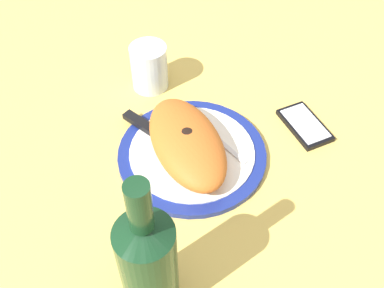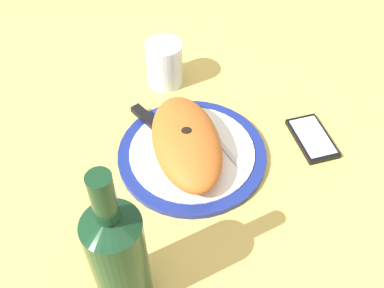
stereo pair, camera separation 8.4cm
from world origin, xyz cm
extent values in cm
cube|color=#DBB756|center=(0.00, 0.00, -1.50)|extent=(150.00, 150.00, 3.00)
cylinder|color=navy|center=(0.00, 0.00, 0.61)|extent=(27.96, 27.96, 1.22)
cylinder|color=white|center=(0.00, 0.00, 1.37)|extent=(23.55, 23.55, 0.30)
ellipsoid|color=#C16023|center=(0.33, 1.10, 4.59)|extent=(25.17, 16.15, 6.14)
ellipsoid|color=black|center=(0.28, 1.06, 7.20)|extent=(3.84, 3.77, 1.09)
ellipsoid|color=black|center=(-7.03, 2.61, 6.59)|extent=(1.82, 1.65, 0.61)
cube|color=silver|center=(-1.09, -5.75, 1.72)|extent=(13.44, 2.74, 0.40)
cube|color=silver|center=(7.55, -4.55, 1.72)|extent=(4.26, 2.73, 0.40)
cube|color=silver|center=(0.26, 1.42, 1.72)|extent=(13.39, 5.99, 0.40)
cube|color=black|center=(10.72, 5.06, 2.12)|extent=(8.70, 4.69, 1.20)
cube|color=black|center=(-5.23, -23.21, 0.50)|extent=(12.14, 7.64, 1.00)
cube|color=white|center=(-5.23, -23.21, 1.08)|extent=(10.66, 6.53, 0.16)
cylinder|color=silver|center=(22.04, -2.87, 4.97)|extent=(7.74, 7.74, 9.95)
cylinder|color=silver|center=(22.04, -2.87, 2.74)|extent=(7.12, 7.12, 5.07)
cylinder|color=#14381E|center=(-20.53, 19.29, 9.40)|extent=(7.91, 7.91, 18.80)
cone|color=#14381E|center=(-20.53, 19.29, 19.79)|extent=(7.91, 7.91, 1.98)
cylinder|color=#14381E|center=(-20.53, 19.29, 24.57)|extent=(3.01, 3.01, 7.59)
camera|label=1|loc=(-47.36, 28.84, 66.87)|focal=42.86mm
camera|label=2|loc=(-51.17, 21.35, 66.87)|focal=42.86mm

